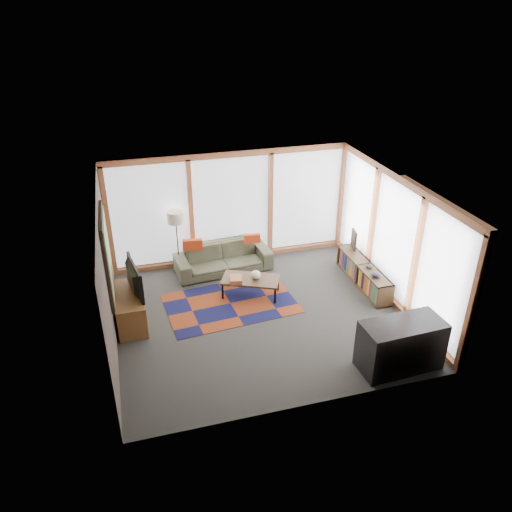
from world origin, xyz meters
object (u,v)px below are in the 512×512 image
object	(u,v)px
television	(130,279)
sofa	(223,258)
floor_lamp	(178,242)
coffee_table	(251,287)
tv_console	(131,308)
bar_counter	(401,345)
bookshelf	(363,274)

from	to	relation	value
television	sofa	bearing A→B (deg)	-63.96
floor_lamp	coffee_table	xyz separation A→B (m)	(1.28, -1.37, -0.54)
floor_lamp	coffee_table	distance (m)	1.96
sofa	tv_console	xyz separation A→B (m)	(-2.11, -1.49, -0.00)
television	coffee_table	bearing A→B (deg)	-92.46
tv_console	bar_counter	bearing A→B (deg)	-30.75
television	bar_counter	xyz separation A→B (m)	(4.18, -2.56, -0.49)
bookshelf	sofa	bearing A→B (deg)	152.94
television	bar_counter	distance (m)	4.92
floor_lamp	coffee_table	world-z (taller)	floor_lamp
sofa	floor_lamp	xyz separation A→B (m)	(-0.97, 0.20, 0.42)
sofa	coffee_table	bearing A→B (deg)	-79.55
television	bar_counter	bearing A→B (deg)	-130.57
sofa	television	xyz separation A→B (m)	(-2.06, -1.45, 0.61)
sofa	floor_lamp	bearing A→B (deg)	163.43
coffee_table	television	bearing A→B (deg)	-173.37
floor_lamp	television	xyz separation A→B (m)	(-1.09, -1.65, 0.19)
coffee_table	bookshelf	world-z (taller)	bookshelf
bookshelf	bar_counter	xyz separation A→B (m)	(-0.64, -2.60, 0.19)
sofa	bar_counter	size ratio (longest dim) A/B	1.56
floor_lamp	tv_console	xyz separation A→B (m)	(-1.15, -1.69, -0.42)
bar_counter	floor_lamp	bearing A→B (deg)	123.55
sofa	coffee_table	distance (m)	1.22
floor_lamp	television	bearing A→B (deg)	-123.53
floor_lamp	television	distance (m)	1.99
floor_lamp	bookshelf	xyz separation A→B (m)	(3.73, -1.61, -0.49)
coffee_table	bookshelf	bearing A→B (deg)	-5.54
sofa	bar_counter	world-z (taller)	bar_counter
coffee_table	tv_console	xyz separation A→B (m)	(-2.43, -0.32, 0.12)
tv_console	bookshelf	bearing A→B (deg)	0.97
tv_console	television	distance (m)	0.61
bookshelf	bar_counter	world-z (taller)	bar_counter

